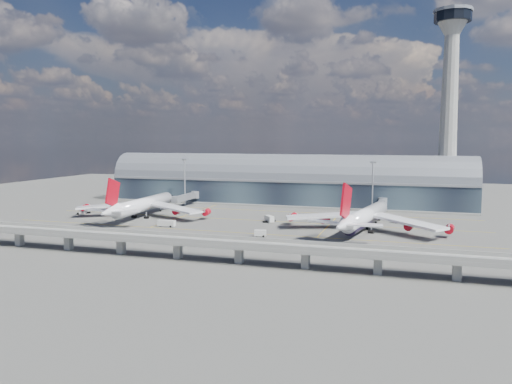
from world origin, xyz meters
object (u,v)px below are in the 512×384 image
(cargo_train_2, at_px, (385,252))
(floodlight_mast_left, at_px, (185,181))
(airliner_left, at_px, (142,205))
(service_truck_3, at_px, (364,224))
(service_truck_4, at_px, (397,220))
(airliner_right, at_px, (364,217))
(service_truck_0, at_px, (84,211))
(control_tower, at_px, (449,109))
(floodlight_mast_right, at_px, (373,186))
(cargo_train_0, at_px, (254,245))
(service_truck_1, at_px, (260,233))
(service_truck_2, at_px, (166,223))
(cargo_train_1, at_px, (289,249))
(service_truck_5, at_px, (269,219))

(cargo_train_2, bearing_deg, floodlight_mast_left, 39.05)
(airliner_left, bearing_deg, service_truck_3, -1.78)
(service_truck_4, bearing_deg, airliner_right, -105.15)
(service_truck_0, bearing_deg, control_tower, 3.03)
(floodlight_mast_left, distance_m, cargo_train_2, 141.27)
(floodlight_mast_right, bearing_deg, cargo_train_0, -110.12)
(floodlight_mast_right, distance_m, service_truck_0, 141.24)
(floodlight_mast_right, xyz_separation_m, service_truck_1, (-35.66, -69.97, -12.36))
(airliner_right, relative_size, service_truck_2, 9.03)
(airliner_right, xyz_separation_m, cargo_train_2, (9.90, -39.04, -4.76))
(control_tower, distance_m, service_truck_4, 74.75)
(control_tower, relative_size, cargo_train_0, 22.54)
(control_tower, height_order, airliner_left, control_tower)
(service_truck_4, bearing_deg, cargo_train_1, -105.06)
(service_truck_2, distance_m, cargo_train_1, 66.56)
(floodlight_mast_right, bearing_deg, service_truck_5, -137.40)
(service_truck_0, bearing_deg, airliner_left, -22.36)
(service_truck_2, xyz_separation_m, service_truck_5, (37.91, 23.70, 0.03))
(service_truck_1, xyz_separation_m, cargo_train_0, (3.36, -18.23, -0.50))
(airliner_left, relative_size, cargo_train_1, 6.05)
(floodlight_mast_right, xyz_separation_m, service_truck_4, (12.62, -22.58, -12.28))
(floodlight_mast_left, height_order, airliner_left, floodlight_mast_left)
(service_truck_0, bearing_deg, service_truck_3, -19.01)
(control_tower, xyz_separation_m, service_truck_4, (-22.38, -50.58, -50.28))
(control_tower, relative_size, service_truck_0, 13.61)
(airliner_left, relative_size, service_truck_3, 9.54)
(floodlight_mast_right, height_order, service_truck_3, floodlight_mast_right)
(service_truck_0, bearing_deg, floodlight_mast_right, -2.07)
(airliner_right, height_order, service_truck_5, airliner_right)
(airliner_left, distance_m, cargo_train_2, 120.08)
(service_truck_2, relative_size, cargo_train_1, 0.67)
(service_truck_4, xyz_separation_m, cargo_train_1, (-32.00, -68.30, -0.37))
(floodlight_mast_left, xyz_separation_m, airliner_left, (-1.28, -43.63, -7.65))
(service_truck_3, bearing_deg, service_truck_0, -169.75)
(service_truck_2, xyz_separation_m, service_truck_4, (91.81, 39.08, -0.08))
(floodlight_mast_right, xyz_separation_m, cargo_train_1, (-19.38, -90.87, -12.65))
(service_truck_3, bearing_deg, service_truck_1, -131.04)
(airliner_left, distance_m, service_truck_3, 101.39)
(airliner_right, bearing_deg, cargo_train_1, -105.59)
(airliner_left, relative_size, service_truck_4, 13.96)
(service_truck_5, xyz_separation_m, cargo_train_2, (51.84, -49.06, -0.52))
(service_truck_5, distance_m, cargo_train_0, 51.05)
(service_truck_1, xyz_separation_m, service_truck_2, (-43.53, 8.32, 0.16))
(floodlight_mast_left, bearing_deg, airliner_left, -91.68)
(service_truck_1, bearing_deg, service_truck_5, -0.04)
(service_truck_4, bearing_deg, service_truck_2, -146.90)
(cargo_train_0, bearing_deg, service_truck_3, -12.27)
(airliner_right, height_order, cargo_train_1, airliner_right)
(service_truck_1, bearing_deg, service_truck_0, 64.15)
(control_tower, xyz_separation_m, airliner_right, (-34.32, -75.97, -45.93))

